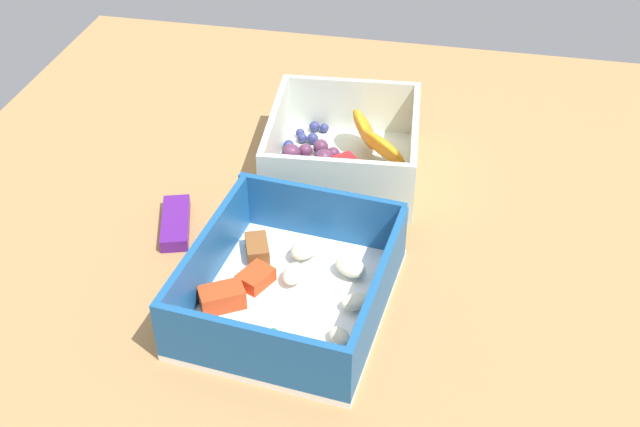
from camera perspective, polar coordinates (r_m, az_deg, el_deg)
name	(u,v)px	position (r cm, az deg, el deg)	size (l,w,h in cm)	color
table_surface	(325,236)	(72.97, 0.35, -1.66)	(80.00, 80.00, 2.00)	#9E7547
pasta_container	(290,286)	(63.80, -2.18, -5.26)	(19.11, 16.77, 5.69)	white
fruit_bowl	(343,153)	(78.42, 1.70, 4.35)	(16.66, 15.46, 6.38)	silver
candy_bar	(176,223)	(73.15, -10.34, -0.66)	(7.00, 2.40, 1.20)	#51197A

